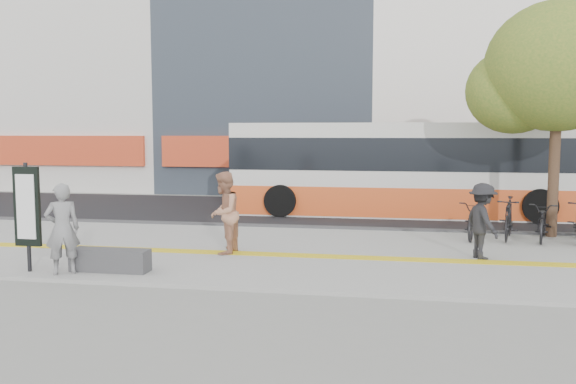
% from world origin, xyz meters
% --- Properties ---
extents(ground, '(120.00, 120.00, 0.00)m').
position_xyz_m(ground, '(0.00, 0.00, 0.00)').
color(ground, gray).
rests_on(ground, ground).
extents(sidewalk, '(40.00, 7.00, 0.08)m').
position_xyz_m(sidewalk, '(0.00, 1.50, 0.04)').
color(sidewalk, gray).
rests_on(sidewalk, ground).
extents(tactile_strip, '(40.00, 0.45, 0.01)m').
position_xyz_m(tactile_strip, '(0.00, 1.00, 0.09)').
color(tactile_strip, yellow).
rests_on(tactile_strip, sidewalk).
extents(street, '(40.00, 8.00, 0.06)m').
position_xyz_m(street, '(0.00, 9.00, 0.03)').
color(street, black).
rests_on(street, ground).
extents(curb, '(40.00, 0.25, 0.14)m').
position_xyz_m(curb, '(0.00, 5.00, 0.07)').
color(curb, '#343437').
rests_on(curb, ground).
extents(bench, '(1.60, 0.45, 0.45)m').
position_xyz_m(bench, '(-2.60, -1.20, 0.30)').
color(bench, '#343437').
rests_on(bench, sidewalk).
extents(signboard, '(0.55, 0.10, 2.20)m').
position_xyz_m(signboard, '(-4.20, -1.51, 1.37)').
color(signboard, black).
rests_on(signboard, sidewalk).
extents(street_tree, '(4.40, 3.80, 6.31)m').
position_xyz_m(street_tree, '(7.18, 4.82, 4.51)').
color(street_tree, '#382519').
rests_on(street_tree, sidewalk).
extents(bus, '(11.72, 2.78, 3.12)m').
position_xyz_m(bus, '(3.37, 8.50, 1.53)').
color(bus, silver).
rests_on(bus, street).
extents(bicycle_row, '(4.50, 2.02, 1.11)m').
position_xyz_m(bicycle_row, '(6.82, 4.00, 0.60)').
color(bicycle_row, black).
rests_on(bicycle_row, sidewalk).
extents(seated_woman, '(0.79, 0.72, 1.81)m').
position_xyz_m(seated_woman, '(-3.40, -1.58, 0.98)').
color(seated_woman, black).
rests_on(seated_woman, sidewalk).
extents(pedestrian_tan, '(0.76, 0.96, 1.90)m').
position_xyz_m(pedestrian_tan, '(-0.83, 0.93, 1.03)').
color(pedestrian_tan, tan).
rests_on(pedestrian_tan, sidewalk).
extents(pedestrian_dark, '(0.99, 1.25, 1.68)m').
position_xyz_m(pedestrian_dark, '(4.96, 1.40, 0.92)').
color(pedestrian_dark, black).
rests_on(pedestrian_dark, sidewalk).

